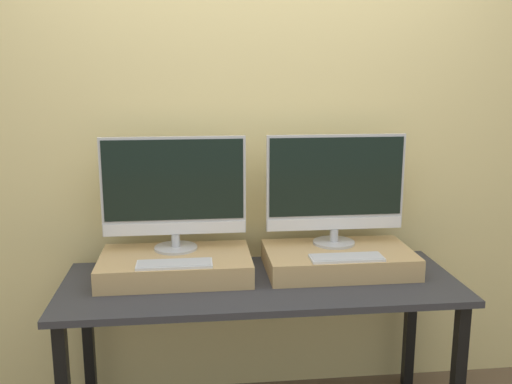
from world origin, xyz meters
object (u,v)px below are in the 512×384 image
(monitor_left, at_px, (174,190))
(keyboard_left, at_px, (174,264))
(keyboard_right, at_px, (347,258))
(monitor_right, at_px, (336,187))

(monitor_left, xyz_separation_m, keyboard_left, (-0.00, -0.23, -0.27))
(keyboard_left, relative_size, keyboard_right, 1.00)
(monitor_left, xyz_separation_m, keyboard_right, (0.76, -0.23, -0.27))
(monitor_left, relative_size, monitor_right, 1.00)
(keyboard_left, xyz_separation_m, monitor_right, (0.76, 0.23, 0.27))
(keyboard_left, bearing_deg, monitor_left, 90.00)
(monitor_left, height_order, monitor_right, same)
(monitor_left, distance_m, monitor_right, 0.76)
(monitor_right, bearing_deg, keyboard_right, -90.00)
(monitor_left, xyz_separation_m, monitor_right, (0.76, 0.00, 0.00))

